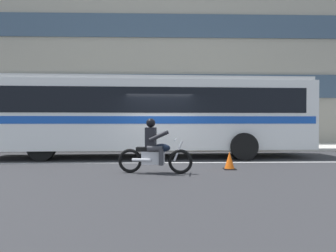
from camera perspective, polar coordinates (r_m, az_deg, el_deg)
ground_plane at (r=11.64m, az=-1.45°, el=-6.42°), size 60.00×60.00×0.00m
sidewalk_curb at (r=16.70m, az=-1.49°, el=-3.92°), size 28.00×3.80×0.15m
lane_center_stripe at (r=11.04m, az=-1.44°, el=-6.80°), size 26.60×0.14×0.01m
office_building_facade at (r=19.28m, az=-1.51°, el=11.88°), size 28.00×0.89×10.28m
transit_bus at (r=12.75m, az=-3.24°, el=2.71°), size 13.10×3.14×3.22m
motorcycle_with_rider at (r=8.78m, az=-2.53°, el=-4.52°), size 2.13×0.68×1.56m
fire_hydrant at (r=16.29m, az=18.63°, el=-2.53°), size 0.22×0.30×0.75m
traffic_cone at (r=9.71m, az=11.32°, el=-6.37°), size 0.36×0.36×0.55m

